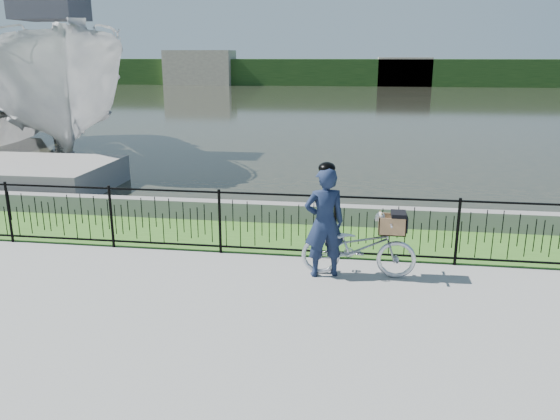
# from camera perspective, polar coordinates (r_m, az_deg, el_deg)

# --- Properties ---
(ground) EXTENTS (120.00, 120.00, 0.00)m
(ground) POSITION_cam_1_polar(r_m,az_deg,el_deg) (8.08, -2.12, -8.73)
(ground) COLOR gray
(ground) RESTS_ON ground
(grass_strip) EXTENTS (60.00, 2.00, 0.01)m
(grass_strip) POSITION_cam_1_polar(r_m,az_deg,el_deg) (10.47, 0.48, -2.86)
(grass_strip) COLOR #386921
(grass_strip) RESTS_ON ground
(water) EXTENTS (120.00, 120.00, 0.00)m
(water) POSITION_cam_1_polar(r_m,az_deg,el_deg) (40.38, 6.60, 10.94)
(water) COLOR #26271D
(water) RESTS_ON ground
(quay_wall) EXTENTS (60.00, 0.30, 0.40)m
(quay_wall) POSITION_cam_1_polar(r_m,az_deg,el_deg) (11.35, 1.18, -0.32)
(quay_wall) COLOR slate
(quay_wall) RESTS_ON ground
(fence) EXTENTS (14.00, 0.06, 1.15)m
(fence) POSITION_cam_1_polar(r_m,az_deg,el_deg) (9.35, -0.37, -1.48)
(fence) COLOR black
(fence) RESTS_ON ground
(far_treeline) EXTENTS (120.00, 6.00, 3.00)m
(far_treeline) POSITION_cam_1_polar(r_m,az_deg,el_deg) (67.26, 7.51, 14.09)
(far_treeline) COLOR #224119
(far_treeline) RESTS_ON ground
(far_building_left) EXTENTS (8.00, 4.00, 4.00)m
(far_building_left) POSITION_cam_1_polar(r_m,az_deg,el_deg) (68.05, -8.36, 14.50)
(far_building_left) COLOR #A99D87
(far_building_left) RESTS_ON ground
(far_building_right) EXTENTS (6.00, 3.00, 3.20)m
(far_building_right) POSITION_cam_1_polar(r_m,az_deg,el_deg) (65.91, 12.86, 13.90)
(far_building_right) COLOR #A99D87
(far_building_right) RESTS_ON ground
(bicycle_rig) EXTENTS (1.78, 0.62, 1.08)m
(bicycle_rig) POSITION_cam_1_polar(r_m,az_deg,el_deg) (8.63, 8.29, -3.79)
(bicycle_rig) COLOR silver
(bicycle_rig) RESTS_ON ground
(cyclist) EXTENTS (0.73, 0.59, 1.81)m
(cyclist) POSITION_cam_1_polar(r_m,az_deg,el_deg) (8.44, 4.67, -1.16)
(cyclist) COLOR #141E38
(cyclist) RESTS_ON ground
(boat_near) EXTENTS (9.65, 11.60, 6.10)m
(boat_near) POSITION_cam_1_polar(r_m,az_deg,el_deg) (20.85, -22.16, 11.61)
(boat_near) COLOR #B5B6B6
(boat_near) RESTS_ON water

